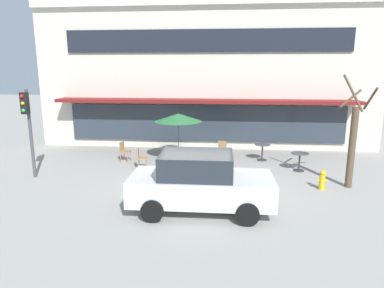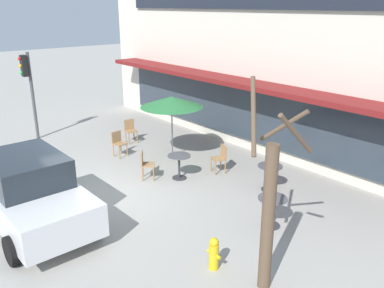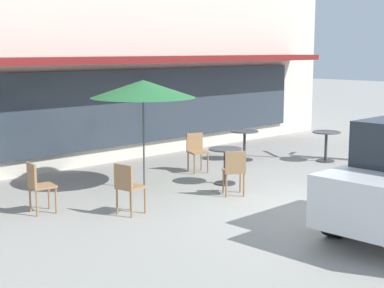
{
  "view_description": "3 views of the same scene",
  "coord_description": "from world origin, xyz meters",
  "px_view_note": "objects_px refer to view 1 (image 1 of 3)",
  "views": [
    {
      "loc": [
        1.0,
        -11.61,
        4.18
      ],
      "look_at": [
        -0.37,
        2.81,
        0.94
      ],
      "focal_mm": 32.0,
      "sensor_mm": 36.0,
      "label": 1
    },
    {
      "loc": [
        9.53,
        -4.7,
        5.1
      ],
      "look_at": [
        0.35,
        2.99,
        0.96
      ],
      "focal_mm": 38.0,
      "sensor_mm": 36.0,
      "label": 2
    },
    {
      "loc": [
        -8.46,
        -5.77,
        2.8
      ],
      "look_at": [
        -0.13,
        2.79,
        0.87
      ],
      "focal_mm": 55.0,
      "sensor_mm": 36.0,
      "label": 3
    }
  ],
  "objects_px": {
    "street_tree": "(353,142)",
    "traffic_light_pole": "(28,119)",
    "cafe_table_near_wall": "(300,159)",
    "fire_hydrant": "(322,180)",
    "patio_umbrella_green_folded": "(178,118)",
    "cafe_chair_3": "(124,150)",
    "cafe_chair_1": "(141,157)",
    "parked_sedan": "(200,182)",
    "cafe_table_by_tree": "(210,156)",
    "cafe_chair_2": "(221,149)",
    "cafe_chair_0": "(194,161)",
    "cafe_table_streetside": "(262,149)"
  },
  "relations": [
    {
      "from": "cafe_table_streetside",
      "to": "fire_hydrant",
      "type": "relative_size",
      "value": 1.08
    },
    {
      "from": "cafe_chair_3",
      "to": "street_tree",
      "type": "relative_size",
      "value": 0.22
    },
    {
      "from": "cafe_table_near_wall",
      "to": "cafe_chair_3",
      "type": "height_order",
      "value": "cafe_chair_3"
    },
    {
      "from": "cafe_chair_0",
      "to": "fire_hydrant",
      "type": "xyz_separation_m",
      "value": [
        4.62,
        -1.45,
        -0.17
      ]
    },
    {
      "from": "cafe_table_streetside",
      "to": "fire_hydrant",
      "type": "height_order",
      "value": "cafe_table_streetside"
    },
    {
      "from": "cafe_table_near_wall",
      "to": "cafe_table_by_tree",
      "type": "xyz_separation_m",
      "value": [
        -3.67,
        0.06,
        0.0
      ]
    },
    {
      "from": "cafe_table_near_wall",
      "to": "cafe_chair_2",
      "type": "height_order",
      "value": "cafe_chair_2"
    },
    {
      "from": "cafe_chair_2",
      "to": "cafe_chair_1",
      "type": "bearing_deg",
      "value": -152.67
    },
    {
      "from": "cafe_table_streetside",
      "to": "cafe_table_by_tree",
      "type": "bearing_deg",
      "value": -147.65
    },
    {
      "from": "patio_umbrella_green_folded",
      "to": "cafe_chair_2",
      "type": "relative_size",
      "value": 2.47
    },
    {
      "from": "cafe_chair_1",
      "to": "cafe_chair_2",
      "type": "distance_m",
      "value": 3.78
    },
    {
      "from": "patio_umbrella_green_folded",
      "to": "traffic_light_pole",
      "type": "xyz_separation_m",
      "value": [
        -5.29,
        -2.85,
        0.27
      ]
    },
    {
      "from": "cafe_table_near_wall",
      "to": "fire_hydrant",
      "type": "height_order",
      "value": "cafe_table_near_wall"
    },
    {
      "from": "cafe_table_by_tree",
      "to": "cafe_chair_2",
      "type": "height_order",
      "value": "cafe_chair_2"
    },
    {
      "from": "cafe_chair_3",
      "to": "street_tree",
      "type": "bearing_deg",
      "value": -16.29
    },
    {
      "from": "cafe_chair_0",
      "to": "cafe_chair_2",
      "type": "distance_m",
      "value": 2.38
    },
    {
      "from": "cafe_table_by_tree",
      "to": "patio_umbrella_green_folded",
      "type": "xyz_separation_m",
      "value": [
        -1.48,
        0.87,
        1.51
      ]
    },
    {
      "from": "cafe_chair_2",
      "to": "traffic_light_pole",
      "type": "height_order",
      "value": "traffic_light_pole"
    },
    {
      "from": "cafe_chair_1",
      "to": "traffic_light_pole",
      "type": "xyz_separation_m",
      "value": [
        -3.86,
        -1.56,
        1.77
      ]
    },
    {
      "from": "cafe_table_by_tree",
      "to": "street_tree",
      "type": "xyz_separation_m",
      "value": [
        5.02,
        -1.91,
        1.14
      ]
    },
    {
      "from": "cafe_table_by_tree",
      "to": "traffic_light_pole",
      "type": "height_order",
      "value": "traffic_light_pole"
    },
    {
      "from": "cafe_chair_1",
      "to": "cafe_chair_3",
      "type": "relative_size",
      "value": 1.0
    },
    {
      "from": "cafe_chair_0",
      "to": "traffic_light_pole",
      "type": "xyz_separation_m",
      "value": [
        -6.15,
        -1.17,
        1.77
      ]
    },
    {
      "from": "parked_sedan",
      "to": "cafe_table_by_tree",
      "type": "bearing_deg",
      "value": 88.38
    },
    {
      "from": "cafe_table_by_tree",
      "to": "traffic_light_pole",
      "type": "distance_m",
      "value": 7.27
    },
    {
      "from": "cafe_chair_2",
      "to": "cafe_table_near_wall",
      "type": "bearing_deg",
      "value": -23.19
    },
    {
      "from": "parked_sedan",
      "to": "traffic_light_pole",
      "type": "bearing_deg",
      "value": 159.7
    },
    {
      "from": "cafe_chair_3",
      "to": "cafe_chair_2",
      "type": "bearing_deg",
      "value": 7.72
    },
    {
      "from": "cafe_chair_3",
      "to": "street_tree",
      "type": "xyz_separation_m",
      "value": [
        8.97,
        -2.62,
        1.13
      ]
    },
    {
      "from": "cafe_chair_1",
      "to": "cafe_chair_2",
      "type": "relative_size",
      "value": 1.0
    },
    {
      "from": "traffic_light_pole",
      "to": "cafe_table_by_tree",
      "type": "bearing_deg",
      "value": 16.31
    },
    {
      "from": "cafe_table_near_wall",
      "to": "traffic_light_pole",
      "type": "xyz_separation_m",
      "value": [
        -10.44,
        -1.92,
        1.78
      ]
    },
    {
      "from": "cafe_chair_2",
      "to": "patio_umbrella_green_folded",
      "type": "bearing_deg",
      "value": -167.01
    },
    {
      "from": "traffic_light_pole",
      "to": "cafe_chair_1",
      "type": "bearing_deg",
      "value": 21.98
    },
    {
      "from": "patio_umbrella_green_folded",
      "to": "cafe_chair_3",
      "type": "bearing_deg",
      "value": -176.49
    },
    {
      "from": "patio_umbrella_green_folded",
      "to": "street_tree",
      "type": "relative_size",
      "value": 0.55
    },
    {
      "from": "cafe_chair_1",
      "to": "parked_sedan",
      "type": "bearing_deg",
      "value": -55.31
    },
    {
      "from": "cafe_table_streetside",
      "to": "cafe_table_by_tree",
      "type": "distance_m",
      "value": 2.75
    },
    {
      "from": "fire_hydrant",
      "to": "street_tree",
      "type": "bearing_deg",
      "value": 19.35
    },
    {
      "from": "street_tree",
      "to": "fire_hydrant",
      "type": "relative_size",
      "value": 5.62
    },
    {
      "from": "cafe_chair_2",
      "to": "fire_hydrant",
      "type": "relative_size",
      "value": 1.26
    },
    {
      "from": "cafe_table_by_tree",
      "to": "fire_hydrant",
      "type": "relative_size",
      "value": 1.08
    },
    {
      "from": "cafe_chair_1",
      "to": "cafe_chair_3",
      "type": "xyz_separation_m",
      "value": [
        -1.05,
        1.14,
        0.0
      ]
    },
    {
      "from": "cafe_chair_2",
      "to": "parked_sedan",
      "type": "xyz_separation_m",
      "value": [
        -0.58,
        -5.75,
        0.35
      ]
    },
    {
      "from": "street_tree",
      "to": "traffic_light_pole",
      "type": "bearing_deg",
      "value": -179.63
    },
    {
      "from": "cafe_table_streetside",
      "to": "street_tree",
      "type": "relative_size",
      "value": 0.19
    },
    {
      "from": "cafe_table_by_tree",
      "to": "cafe_chair_2",
      "type": "bearing_deg",
      "value": 71.01
    },
    {
      "from": "traffic_light_pole",
      "to": "street_tree",
      "type": "bearing_deg",
      "value": 0.37
    },
    {
      "from": "cafe_chair_1",
      "to": "cafe_chair_3",
      "type": "distance_m",
      "value": 1.55
    },
    {
      "from": "cafe_table_near_wall",
      "to": "cafe_chair_3",
      "type": "relative_size",
      "value": 0.85
    }
  ]
}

